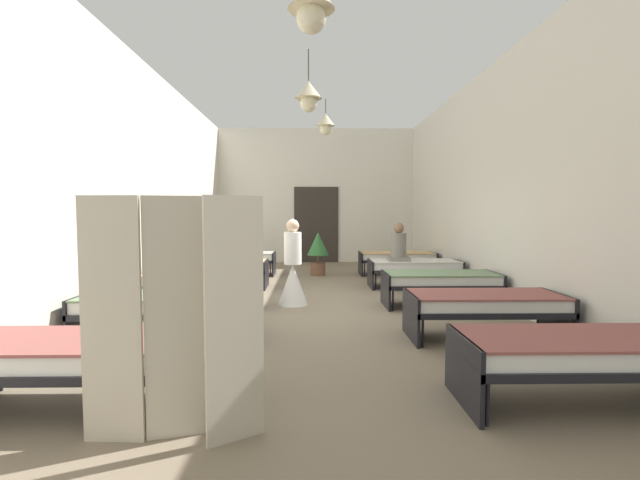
# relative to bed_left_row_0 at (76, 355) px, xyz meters

# --- Properties ---
(ground_plane) EXTENTS (6.77, 13.93, 0.10)m
(ground_plane) POSITION_rel_bed_left_row_0_xyz_m (2.03, 3.80, -0.49)
(ground_plane) COLOR #7A6B56
(room_shell) EXTENTS (6.57, 13.53, 4.24)m
(room_shell) POSITION_rel_bed_left_row_0_xyz_m (2.03, 5.16, 1.69)
(room_shell) COLOR silver
(room_shell) RESTS_ON ground
(bed_left_row_0) EXTENTS (1.90, 0.84, 0.57)m
(bed_left_row_0) POSITION_rel_bed_left_row_0_xyz_m (0.00, 0.00, 0.00)
(bed_left_row_0) COLOR black
(bed_left_row_0) RESTS_ON ground
(bed_right_row_0) EXTENTS (1.90, 0.84, 0.57)m
(bed_right_row_0) POSITION_rel_bed_left_row_0_xyz_m (4.07, 0.00, 0.00)
(bed_right_row_0) COLOR black
(bed_right_row_0) RESTS_ON ground
(bed_left_row_1) EXTENTS (1.90, 0.84, 0.57)m
(bed_left_row_1) POSITION_rel_bed_left_row_0_xyz_m (0.00, 1.90, 0.00)
(bed_left_row_1) COLOR black
(bed_left_row_1) RESTS_ON ground
(bed_right_row_1) EXTENTS (1.90, 0.84, 0.57)m
(bed_right_row_1) POSITION_rel_bed_left_row_0_xyz_m (4.07, 1.90, 0.00)
(bed_right_row_1) COLOR black
(bed_right_row_1) RESTS_ON ground
(bed_left_row_2) EXTENTS (1.90, 0.84, 0.57)m
(bed_left_row_2) POSITION_rel_bed_left_row_0_xyz_m (0.00, 3.80, 0.00)
(bed_left_row_2) COLOR black
(bed_left_row_2) RESTS_ON ground
(bed_right_row_2) EXTENTS (1.90, 0.84, 0.57)m
(bed_right_row_2) POSITION_rel_bed_left_row_0_xyz_m (4.07, 3.80, 0.00)
(bed_right_row_2) COLOR black
(bed_right_row_2) RESTS_ON ground
(bed_left_row_3) EXTENTS (1.90, 0.84, 0.57)m
(bed_left_row_3) POSITION_rel_bed_left_row_0_xyz_m (0.00, 5.70, 0.00)
(bed_left_row_3) COLOR black
(bed_left_row_3) RESTS_ON ground
(bed_right_row_3) EXTENTS (1.90, 0.84, 0.57)m
(bed_right_row_3) POSITION_rel_bed_left_row_0_xyz_m (4.07, 5.70, 0.00)
(bed_right_row_3) COLOR black
(bed_right_row_3) RESTS_ON ground
(bed_left_row_4) EXTENTS (1.90, 0.84, 0.57)m
(bed_left_row_4) POSITION_rel_bed_left_row_0_xyz_m (0.00, 7.60, 0.00)
(bed_left_row_4) COLOR black
(bed_left_row_4) RESTS_ON ground
(bed_right_row_4) EXTENTS (1.90, 0.84, 0.57)m
(bed_right_row_4) POSITION_rel_bed_left_row_0_xyz_m (4.07, 7.60, 0.00)
(bed_right_row_4) COLOR black
(bed_right_row_4) RESTS_ON ground
(nurse_near_aisle) EXTENTS (0.52, 0.52, 1.49)m
(nurse_near_aisle) POSITION_rel_bed_left_row_0_xyz_m (1.57, 3.98, 0.09)
(nurse_near_aisle) COLOR white
(nurse_near_aisle) RESTS_ON ground
(patient_seated_primary) EXTENTS (0.44, 0.44, 0.80)m
(patient_seated_primary) POSITION_rel_bed_left_row_0_xyz_m (3.72, 5.64, 0.43)
(patient_seated_primary) COLOR slate
(patient_seated_primary) RESTS_ON bed_right_row_3
(patient_seated_secondary) EXTENTS (0.44, 0.44, 0.80)m
(patient_seated_secondary) POSITION_rel_bed_left_row_0_xyz_m (0.35, 3.78, 0.43)
(patient_seated_secondary) COLOR slate
(patient_seated_secondary) RESTS_ON bed_left_row_2
(potted_plant) EXTENTS (0.54, 0.54, 1.08)m
(potted_plant) POSITION_rel_bed_left_row_0_xyz_m (2.05, 7.54, 0.22)
(potted_plant) COLOR brown
(potted_plant) RESTS_ON ground
(privacy_screen) EXTENTS (1.24, 0.25, 1.70)m
(privacy_screen) POSITION_rel_bed_left_row_0_xyz_m (0.95, -0.51, 0.41)
(privacy_screen) COLOR #BCB29E
(privacy_screen) RESTS_ON ground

